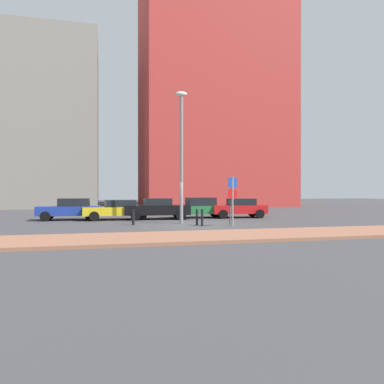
# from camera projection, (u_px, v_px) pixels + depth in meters

# --- Properties ---
(ground_plane) EXTENTS (120.00, 120.00, 0.00)m
(ground_plane) POSITION_uv_depth(u_px,v_px,m) (195.00, 225.00, 21.61)
(ground_plane) COLOR #424244
(sidewalk_brick) EXTENTS (40.00, 3.63, 0.14)m
(sidewalk_brick) POSITION_uv_depth(u_px,v_px,m) (230.00, 236.00, 15.75)
(sidewalk_brick) COLOR #9E664C
(sidewalk_brick) RESTS_ON ground
(parked_car_blue) EXTENTS (4.18, 2.00, 1.47)m
(parked_car_blue) POSITION_uv_depth(u_px,v_px,m) (71.00, 209.00, 25.09)
(parked_car_blue) COLOR #1E389E
(parked_car_blue) RESTS_ON ground
(parked_car_yellow) EXTENTS (4.71, 2.21, 1.36)m
(parked_car_yellow) POSITION_uv_depth(u_px,v_px,m) (118.00, 209.00, 25.35)
(parked_car_yellow) COLOR gold
(parked_car_yellow) RESTS_ON ground
(parked_car_black) EXTENTS (4.58, 2.28, 1.45)m
(parked_car_black) POSITION_uv_depth(u_px,v_px,m) (157.00, 208.00, 25.77)
(parked_car_black) COLOR black
(parked_car_black) RESTS_ON ground
(parked_car_green) EXTENTS (4.25, 2.01, 1.49)m
(parked_car_green) POSITION_uv_depth(u_px,v_px,m) (199.00, 207.00, 27.09)
(parked_car_green) COLOR #237238
(parked_car_green) RESTS_ON ground
(parked_car_red) EXTENTS (4.12, 2.14, 1.41)m
(parked_car_red) POSITION_uv_depth(u_px,v_px,m) (239.00, 208.00, 27.23)
(parked_car_red) COLOR red
(parked_car_red) RESTS_ON ground
(parking_sign_post) EXTENTS (0.59, 0.18, 2.74)m
(parking_sign_post) POSITION_uv_depth(u_px,v_px,m) (233.00, 196.00, 20.37)
(parking_sign_post) COLOR gray
(parking_sign_post) RESTS_ON ground
(parking_meter) EXTENTS (0.18, 0.14, 1.45)m
(parking_meter) POSITION_uv_depth(u_px,v_px,m) (230.00, 209.00, 21.44)
(parking_meter) COLOR #4C4C51
(parking_meter) RESTS_ON ground
(street_lamp) EXTENTS (0.70, 0.36, 7.95)m
(street_lamp) POSITION_uv_depth(u_px,v_px,m) (181.00, 147.00, 22.23)
(street_lamp) COLOR gray
(street_lamp) RESTS_ON ground
(traffic_bollard_near) EXTENTS (0.16, 0.16, 0.89)m
(traffic_bollard_near) POSITION_uv_depth(u_px,v_px,m) (133.00, 217.00, 21.41)
(traffic_bollard_near) COLOR black
(traffic_bollard_near) RESTS_ON ground
(traffic_bollard_mid) EXTENTS (0.13, 0.13, 0.92)m
(traffic_bollard_mid) POSITION_uv_depth(u_px,v_px,m) (197.00, 217.00, 21.27)
(traffic_bollard_mid) COLOR black
(traffic_bollard_mid) RESTS_ON ground
(traffic_bollard_far) EXTENTS (0.13, 0.13, 0.96)m
(traffic_bollard_far) POSITION_uv_depth(u_px,v_px,m) (202.00, 218.00, 20.75)
(traffic_bollard_far) COLOR black
(traffic_bollard_far) RESTS_ON ground
(building_colorful_midrise) EXTENTS (18.25, 12.23, 29.27)m
(building_colorful_midrise) POSITION_uv_depth(u_px,v_px,m) (213.00, 93.00, 48.10)
(building_colorful_midrise) COLOR #BF3833
(building_colorful_midrise) RESTS_ON ground
(building_under_construction) EXTENTS (13.38, 13.96, 20.20)m
(building_under_construction) POSITION_uv_depth(u_px,v_px,m) (42.00, 125.00, 45.64)
(building_under_construction) COLOR gray
(building_under_construction) RESTS_ON ground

